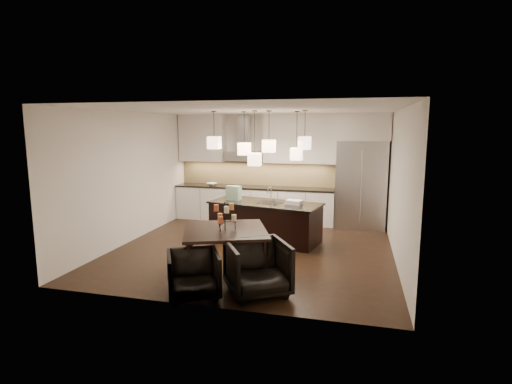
% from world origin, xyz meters
% --- Properties ---
extents(floor, '(5.50, 5.50, 0.02)m').
position_xyz_m(floor, '(0.00, 0.00, -0.01)').
color(floor, black).
rests_on(floor, ground).
extents(ceiling, '(5.50, 5.50, 0.02)m').
position_xyz_m(ceiling, '(0.00, 0.00, 2.81)').
color(ceiling, white).
rests_on(ceiling, wall_back).
extents(wall_back, '(5.50, 0.02, 2.80)m').
position_xyz_m(wall_back, '(0.00, 2.76, 1.40)').
color(wall_back, silver).
rests_on(wall_back, ground).
extents(wall_front, '(5.50, 0.02, 2.80)m').
position_xyz_m(wall_front, '(0.00, -2.76, 1.40)').
color(wall_front, silver).
rests_on(wall_front, ground).
extents(wall_left, '(0.02, 5.50, 2.80)m').
position_xyz_m(wall_left, '(-2.76, 0.00, 1.40)').
color(wall_left, silver).
rests_on(wall_left, ground).
extents(wall_right, '(0.02, 5.50, 2.80)m').
position_xyz_m(wall_right, '(2.76, 0.00, 1.40)').
color(wall_right, silver).
rests_on(wall_right, ground).
extents(refrigerator, '(1.20, 0.72, 2.15)m').
position_xyz_m(refrigerator, '(2.10, 2.38, 1.07)').
color(refrigerator, '#B7B7BA').
rests_on(refrigerator, floor).
extents(fridge_panel, '(1.26, 0.72, 0.65)m').
position_xyz_m(fridge_panel, '(2.10, 2.38, 2.47)').
color(fridge_panel, silver).
rests_on(fridge_panel, refrigerator).
extents(lower_cabinets, '(4.21, 0.62, 0.88)m').
position_xyz_m(lower_cabinets, '(-0.62, 2.43, 0.44)').
color(lower_cabinets, silver).
rests_on(lower_cabinets, floor).
extents(countertop, '(4.21, 0.66, 0.04)m').
position_xyz_m(countertop, '(-0.62, 2.43, 0.90)').
color(countertop, black).
rests_on(countertop, lower_cabinets).
extents(backsplash, '(4.21, 0.02, 0.63)m').
position_xyz_m(backsplash, '(-0.62, 2.73, 1.24)').
color(backsplash, '#D8C080').
rests_on(backsplash, countertop).
extents(upper_cab_left, '(1.25, 0.35, 1.25)m').
position_xyz_m(upper_cab_left, '(-2.10, 2.57, 2.17)').
color(upper_cab_left, silver).
rests_on(upper_cab_left, wall_back).
extents(upper_cab_right, '(1.85, 0.35, 1.25)m').
position_xyz_m(upper_cab_right, '(0.55, 2.57, 2.17)').
color(upper_cab_right, silver).
rests_on(upper_cab_right, wall_back).
extents(hood_canopy, '(0.90, 0.52, 0.24)m').
position_xyz_m(hood_canopy, '(-0.93, 2.48, 1.72)').
color(hood_canopy, '#B7B7BA').
rests_on(hood_canopy, wall_back).
extents(hood_chimney, '(0.30, 0.28, 0.96)m').
position_xyz_m(hood_chimney, '(-0.93, 2.59, 2.32)').
color(hood_chimney, '#B7B7BA').
rests_on(hood_chimney, hood_canopy).
extents(fruit_bowl, '(0.33, 0.33, 0.06)m').
position_xyz_m(fruit_bowl, '(-1.78, 2.38, 0.95)').
color(fruit_bowl, silver).
rests_on(fruit_bowl, countertop).
extents(island_body, '(2.47, 1.40, 0.82)m').
position_xyz_m(island_body, '(0.09, 0.65, 0.41)').
color(island_body, black).
rests_on(island_body, floor).
extents(island_top, '(2.56, 1.49, 0.04)m').
position_xyz_m(island_top, '(0.09, 0.65, 0.84)').
color(island_top, black).
rests_on(island_top, island_body).
extents(faucet, '(0.14, 0.24, 0.35)m').
position_xyz_m(faucet, '(0.20, 0.73, 1.03)').
color(faucet, silver).
rests_on(faucet, island_top).
extents(tote_bag, '(0.34, 0.23, 0.32)m').
position_xyz_m(tote_bag, '(-0.66, 0.77, 1.01)').
color(tote_bag, '#236430').
rests_on(tote_bag, island_top).
extents(food_container, '(0.36, 0.29, 0.09)m').
position_xyz_m(food_container, '(0.74, 0.57, 0.90)').
color(food_container, silver).
rests_on(food_container, island_top).
extents(dining_table, '(1.73, 1.73, 0.80)m').
position_xyz_m(dining_table, '(-0.08, -1.56, 0.40)').
color(dining_table, black).
rests_on(dining_table, floor).
extents(candelabra, '(0.50, 0.50, 0.47)m').
position_xyz_m(candelabra, '(-0.08, -1.56, 1.03)').
color(candelabra, black).
rests_on(candelabra, dining_table).
extents(candle_a, '(0.11, 0.11, 0.11)m').
position_xyz_m(candle_a, '(0.06, -1.50, 0.99)').
color(candle_a, beige).
rests_on(candle_a, candelabra).
extents(candle_b, '(0.11, 0.11, 0.11)m').
position_xyz_m(candle_b, '(-0.20, -1.47, 0.99)').
color(candle_b, orange).
rests_on(candle_b, candelabra).
extents(candle_c, '(0.11, 0.11, 0.11)m').
position_xyz_m(candle_c, '(-0.10, -1.70, 0.99)').
color(candle_c, '#B04C2E').
rests_on(candle_c, candelabra).
extents(candle_d, '(0.11, 0.11, 0.11)m').
position_xyz_m(candle_d, '(-0.01, -1.43, 1.16)').
color(candle_d, orange).
rests_on(candle_d, candelabra).
extents(candle_e, '(0.11, 0.11, 0.11)m').
position_xyz_m(candle_e, '(-0.22, -1.59, 1.16)').
color(candle_e, '#B04C2E').
rests_on(candle_e, candelabra).
extents(candle_f, '(0.11, 0.11, 0.11)m').
position_xyz_m(candle_f, '(-0.01, -1.68, 1.16)').
color(candle_f, beige).
rests_on(candle_f, candelabra).
extents(armchair_left, '(1.00, 1.01, 0.68)m').
position_xyz_m(armchair_left, '(-0.26, -2.49, 0.34)').
color(armchair_left, black).
rests_on(armchair_left, floor).
extents(armchair_right, '(1.20, 1.20, 0.81)m').
position_xyz_m(armchair_right, '(0.62, -2.14, 0.40)').
color(armchair_right, black).
rests_on(armchair_right, floor).
extents(pendant_a, '(0.24, 0.24, 0.26)m').
position_xyz_m(pendant_a, '(-0.94, 0.34, 2.14)').
color(pendant_a, beige).
rests_on(pendant_a, ceiling).
extents(pendant_b, '(0.24, 0.24, 0.26)m').
position_xyz_m(pendant_b, '(-0.39, 0.69, 2.00)').
color(pendant_b, beige).
rests_on(pendant_b, ceiling).
extents(pendant_c, '(0.24, 0.24, 0.26)m').
position_xyz_m(pendant_c, '(0.22, 0.41, 2.08)').
color(pendant_c, beige).
rests_on(pendant_c, ceiling).
extents(pendant_d, '(0.24, 0.24, 0.26)m').
position_xyz_m(pendant_d, '(0.74, 0.78, 1.90)').
color(pendant_d, beige).
rests_on(pendant_d, ceiling).
extents(pendant_e, '(0.24, 0.24, 0.26)m').
position_xyz_m(pendant_e, '(0.95, 0.41, 2.15)').
color(pendant_e, beige).
rests_on(pendant_e, ceiling).
extents(pendant_f, '(0.24, 0.24, 0.26)m').
position_xyz_m(pendant_f, '(-0.06, 0.33, 1.81)').
color(pendant_f, beige).
rests_on(pendant_f, ceiling).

